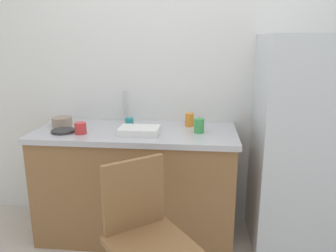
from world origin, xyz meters
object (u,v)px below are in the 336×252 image
at_px(chair, 145,236).
at_px(cup_red, 81,128).
at_px(dish_tray, 139,131).
at_px(refrigerator, 294,146).
at_px(hotplate, 63,131).
at_px(cup_green, 199,126).
at_px(terracotta_bowl, 62,122).
at_px(cup_teal, 129,123).
at_px(cup_orange, 190,120).

bearing_deg(chair, cup_red, 92.74).
bearing_deg(dish_tray, refrigerator, 5.14).
relative_size(hotplate, cup_green, 1.63).
height_order(refrigerator, chair, refrigerator).
bearing_deg(cup_green, terracotta_bowl, 175.53).
xyz_separation_m(terracotta_bowl, cup_green, (1.07, -0.08, 0.02)).
height_order(refrigerator, dish_tray, refrigerator).
relative_size(refrigerator, hotplate, 9.09).
bearing_deg(cup_teal, terracotta_bowl, 179.54).
relative_size(refrigerator, dish_tray, 5.52).
distance_m(hotplate, cup_red, 0.14).
bearing_deg(terracotta_bowl, cup_orange, 5.43).
bearing_deg(refrigerator, cup_green, -178.49).
bearing_deg(cup_green, cup_red, -172.19).
bearing_deg(cup_teal, refrigerator, -2.88).
height_order(hotplate, cup_orange, cup_orange).
bearing_deg(cup_red, cup_teal, 31.90).
distance_m(dish_tray, hotplate, 0.56).
height_order(chair, cup_green, cup_green).
distance_m(hotplate, cup_teal, 0.49).
bearing_deg(chair, refrigerator, 2.81).
relative_size(refrigerator, cup_green, 14.82).
xyz_separation_m(cup_teal, cup_orange, (0.45, 0.10, 0.01)).
height_order(dish_tray, cup_red, cup_red).
relative_size(chair, hotplate, 5.24).
distance_m(chair, dish_tray, 0.82).
distance_m(terracotta_bowl, cup_orange, 0.99).
relative_size(refrigerator, cup_teal, 19.54).
relative_size(refrigerator, terracotta_bowl, 10.00).
bearing_deg(terracotta_bowl, dish_tray, -14.40).
relative_size(terracotta_bowl, cup_orange, 1.50).
height_order(cup_teal, cup_orange, cup_orange).
xyz_separation_m(chair, cup_teal, (-0.27, 0.87, 0.40)).
distance_m(chair, cup_teal, 0.99).
xyz_separation_m(terracotta_bowl, hotplate, (0.08, -0.18, -0.02)).
bearing_deg(refrigerator, dish_tray, -174.86).
height_order(dish_tray, cup_teal, cup_teal).
bearing_deg(terracotta_bowl, refrigerator, -2.14).
distance_m(refrigerator, terracotta_bowl, 1.75).
height_order(cup_red, cup_green, cup_green).
bearing_deg(terracotta_bowl, cup_teal, -0.46).
height_order(dish_tray, terracotta_bowl, terracotta_bowl).
height_order(chair, cup_red, cup_red).
distance_m(chair, cup_green, 0.93).
relative_size(refrigerator, cup_orange, 15.02).
bearing_deg(chair, cup_teal, 69.19).
distance_m(dish_tray, cup_red, 0.42).
bearing_deg(cup_green, cup_teal, 171.51).
height_order(hotplate, cup_red, cup_red).
relative_size(cup_red, cup_orange, 0.81).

